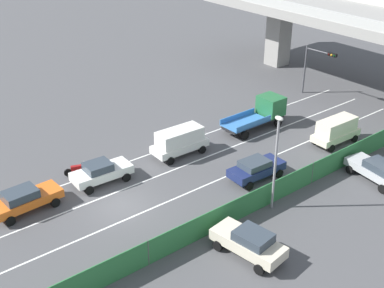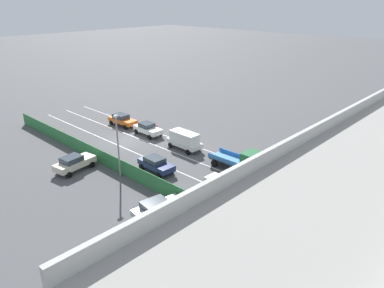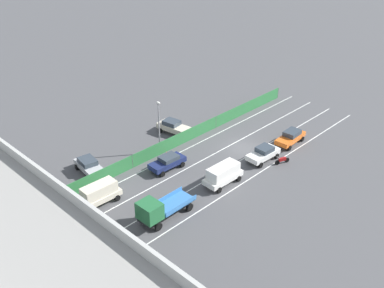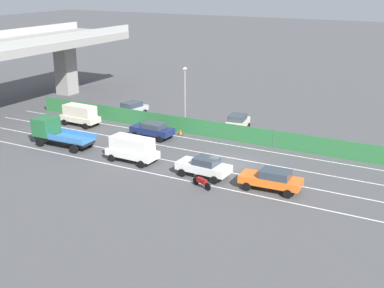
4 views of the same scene
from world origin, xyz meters
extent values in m
plane|color=#4C4C4F|center=(0.00, 0.00, 0.00)|extent=(300.00, 300.00, 0.00)
cube|color=silver|center=(-4.81, 5.21, 0.00)|extent=(0.14, 46.42, 0.01)
cube|color=silver|center=(-1.60, 5.21, 0.00)|extent=(0.14, 46.42, 0.01)
cube|color=silver|center=(1.60, 5.21, 0.00)|extent=(0.14, 46.42, 0.01)
cube|color=silver|center=(4.81, 5.21, 0.00)|extent=(0.14, 46.42, 0.01)
cube|color=#B2B2AD|center=(0.00, 25.79, 8.29)|extent=(44.42, 0.30, 0.90)
cube|color=#2D753D|center=(6.10, 5.21, 0.83)|extent=(0.06, 42.42, 1.67)
cylinder|color=#4C514C|center=(6.10, -16.00, 0.83)|extent=(0.10, 0.10, 1.67)
cylinder|color=#4C514C|center=(6.10, -1.86, 0.83)|extent=(0.10, 0.10, 1.67)
cylinder|color=#4C514C|center=(6.10, 12.28, 0.83)|extent=(0.10, 0.10, 1.67)
cylinder|color=#4C514C|center=(6.10, 26.42, 0.83)|extent=(0.10, 0.10, 1.67)
cube|color=navy|center=(3.16, 9.63, 0.78)|extent=(1.94, 4.39, 0.60)
cube|color=#333D47|center=(3.15, 9.39, 1.32)|extent=(1.63, 2.12, 0.47)
cylinder|color=black|center=(2.34, 11.13, 0.32)|extent=(0.25, 0.65, 0.64)
cylinder|color=black|center=(4.10, 11.06, 0.32)|extent=(0.25, 0.65, 0.64)
cylinder|color=black|center=(2.22, 8.20, 0.32)|extent=(0.25, 0.65, 0.64)
cylinder|color=black|center=(3.98, 8.13, 0.32)|extent=(0.25, 0.65, 0.64)
cube|color=beige|center=(3.20, 18.78, 0.76)|extent=(1.85, 4.39, 0.57)
cube|color=beige|center=(3.20, 18.78, 1.62)|extent=(1.62, 3.60, 1.14)
cylinder|color=black|center=(2.38, 20.28, 0.32)|extent=(0.24, 0.65, 0.64)
cylinder|color=black|center=(4.10, 20.23, 0.32)|extent=(0.24, 0.65, 0.64)
cylinder|color=black|center=(2.29, 17.33, 0.32)|extent=(0.24, 0.65, 0.64)
cylinder|color=black|center=(4.02, 17.28, 0.32)|extent=(0.24, 0.65, 0.64)
cube|color=orange|center=(-3.38, -5.07, 0.77)|extent=(2.01, 4.69, 0.58)
cube|color=#333D47|center=(-3.36, -5.42, 1.34)|extent=(1.66, 2.21, 0.57)
cylinder|color=black|center=(-4.35, -3.56, 0.32)|extent=(0.25, 0.65, 0.64)
cylinder|color=black|center=(-2.59, -3.46, 0.32)|extent=(0.25, 0.65, 0.64)
cylinder|color=black|center=(-4.18, -6.68, 0.32)|extent=(0.25, 0.65, 0.64)
cylinder|color=black|center=(-2.42, -6.58, 0.32)|extent=(0.25, 0.65, 0.64)
cube|color=silver|center=(-3.39, 0.55, 0.79)|extent=(1.98, 4.40, 0.61)
cube|color=#333D47|center=(-3.40, 0.30, 1.37)|extent=(1.66, 1.89, 0.55)
cylinder|color=black|center=(-4.22, 2.06, 0.32)|extent=(0.25, 0.65, 0.64)
cylinder|color=black|center=(-2.43, 1.98, 0.32)|extent=(0.25, 0.65, 0.64)
cylinder|color=black|center=(-4.35, -0.88, 0.32)|extent=(0.25, 0.65, 0.64)
cylinder|color=black|center=(-2.55, -0.96, 0.32)|extent=(0.25, 0.65, 0.64)
cube|color=silver|center=(-3.27, 7.50, 0.77)|extent=(1.95, 4.62, 0.58)
cube|color=silver|center=(-3.27, 7.50, 1.63)|extent=(1.71, 3.79, 1.12)
cylinder|color=black|center=(-4.14, 9.08, 0.32)|extent=(0.24, 0.65, 0.64)
cylinder|color=black|center=(-2.31, 9.03, 0.32)|extent=(0.24, 0.65, 0.64)
cylinder|color=black|center=(-4.22, 5.97, 0.32)|extent=(0.24, 0.65, 0.64)
cylinder|color=black|center=(-2.39, 5.93, 0.32)|extent=(0.24, 0.65, 0.64)
cube|color=black|center=(-3.03, 15.44, 0.73)|extent=(1.73, 6.08, 0.25)
cube|color=#236638|center=(-3.04, 17.56, 1.69)|extent=(2.11, 1.84, 1.68)
cube|color=#3875BC|center=(-3.02, 14.45, 0.90)|extent=(2.13, 4.11, 0.10)
cube|color=#3875BC|center=(-4.03, 14.44, 1.14)|extent=(0.11, 4.10, 0.48)
cube|color=#3875BC|center=(-2.01, 14.46, 1.14)|extent=(0.11, 4.10, 0.48)
cylinder|color=black|center=(-4.09, 17.49, 0.40)|extent=(0.27, 0.80, 0.80)
cylinder|color=black|center=(-1.99, 17.51, 0.40)|extent=(0.27, 0.80, 0.80)
cylinder|color=black|center=(-4.06, 13.37, 0.40)|extent=(0.27, 0.80, 0.80)
cylinder|color=black|center=(-1.96, 13.38, 0.40)|extent=(0.27, 0.80, 0.80)
cylinder|color=black|center=(-5.23, 0.27, 0.30)|extent=(0.31, 0.60, 0.60)
cylinder|color=black|center=(-5.71, -0.99, 0.30)|extent=(0.31, 0.60, 0.60)
cube|color=maroon|center=(-5.47, -0.36, 0.58)|extent=(0.59, 0.96, 0.36)
cylinder|color=#B2B2B2|center=(-5.27, 0.17, 0.92)|extent=(0.57, 0.24, 0.03)
cube|color=beige|center=(8.95, 3.14, 0.82)|extent=(4.64, 2.41, 0.68)
cube|color=#333D47|center=(9.28, 3.18, 1.44)|extent=(2.24, 1.86, 0.56)
cylinder|color=black|center=(7.59, 2.03, 0.32)|extent=(0.66, 0.31, 0.64)
cylinder|color=black|center=(7.33, 3.81, 0.32)|extent=(0.66, 0.31, 0.64)
cylinder|color=black|center=(10.57, 2.46, 0.32)|extent=(0.66, 0.31, 0.64)
cylinder|color=black|center=(10.31, 4.24, 0.32)|extent=(0.66, 0.31, 0.64)
cube|color=#B2B5B7|center=(8.66, 16.25, 0.76)|extent=(4.74, 2.48, 0.56)
cube|color=#333D47|center=(9.06, 16.19, 1.31)|extent=(2.35, 1.91, 0.55)
cylinder|color=black|center=(7.01, 15.58, 0.32)|extent=(0.67, 0.31, 0.64)
cylinder|color=black|center=(7.28, 17.38, 0.32)|extent=(0.67, 0.31, 0.64)
cylinder|color=black|center=(10.04, 15.12, 0.32)|extent=(0.67, 0.31, 0.64)
cylinder|color=black|center=(10.31, 16.92, 0.32)|extent=(0.67, 0.31, 0.64)
cylinder|color=#47474C|center=(-6.09, 25.62, 2.51)|extent=(0.18, 0.18, 5.02)
cylinder|color=#47474C|center=(-4.45, 25.72, 4.72)|extent=(3.29, 0.32, 0.12)
cube|color=black|center=(-3.13, 25.80, 4.72)|extent=(0.98, 0.34, 0.32)
sphere|color=#390706|center=(-3.42, 25.62, 4.72)|extent=(0.20, 0.20, 0.20)
sphere|color=#EFA319|center=(-3.12, 25.64, 4.72)|extent=(0.20, 0.20, 0.20)
sphere|color=black|center=(-2.83, 25.66, 4.72)|extent=(0.20, 0.20, 0.20)
cylinder|color=gray|center=(6.48, 7.78, 3.17)|extent=(0.16, 0.16, 6.34)
ellipsoid|color=silver|center=(6.48, 7.78, 6.52)|extent=(0.60, 0.36, 0.28)
cone|color=orange|center=(5.41, 7.71, 0.28)|extent=(0.36, 0.36, 0.55)
cube|color=black|center=(5.41, 7.71, 0.01)|extent=(0.47, 0.47, 0.03)
camera|label=1|loc=(25.16, -13.90, 19.21)|focal=47.35mm
camera|label=2|loc=(25.79, 36.22, 17.23)|focal=33.91mm
camera|label=3|loc=(-29.06, 38.53, 27.09)|focal=42.09mm
camera|label=4|loc=(-36.70, -16.53, 15.28)|focal=47.23mm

